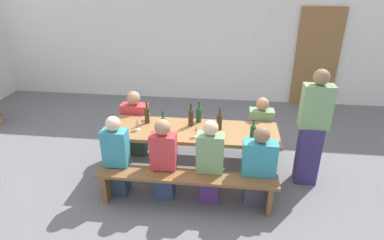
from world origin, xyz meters
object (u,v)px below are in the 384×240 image
Objects in this scene: tasting_table at (192,134)px; bench_near at (186,181)px; bench_far at (197,132)px; wine_glass_2 at (138,121)px; seated_guest_far_1 at (260,132)px; wine_glass_1 at (147,112)px; standing_host at (312,131)px; seated_guest_near_3 at (258,169)px; wine_bottle_3 at (253,134)px; wine_bottle_1 at (199,115)px; wine_bottle_4 at (219,122)px; wooden_door at (317,58)px; seated_guest_near_0 at (117,158)px; seated_guest_far_0 at (136,125)px; wine_bottle_0 at (163,125)px; wine_bottle_5 at (191,117)px; seated_guest_near_2 at (210,164)px; wine_glass_0 at (196,129)px; wine_bottle_2 at (147,115)px; seated_guest_near_1 at (164,161)px.

tasting_table is 1.04× the size of bench_near.
bench_far is 13.10× the size of wine_glass_2.
seated_guest_far_1 reaches higher than tasting_table.
seated_guest_far_1 reaches higher than wine_glass_1.
standing_host is at bearing -5.41° from wine_glass_1.
wine_bottle_3 is at bearing 20.74° from seated_guest_near_3.
bench_far is 1.18m from wine_glass_2.
wine_glass_1 is at bearing 82.02° from wine_glass_2.
bench_near is 1.00× the size of bench_far.
seated_guest_far_1 is (0.93, 0.25, -0.36)m from wine_bottle_1.
wine_glass_2 is at bearing -173.37° from tasting_table.
seated_guest_far_1 is at bearing 36.84° from wine_bottle_4.
wooden_door reaches higher than wine_glass_1.
standing_host is (2.56, 0.57, 0.26)m from seated_guest_near_0.
bench_near is at bearing 39.16° from seated_guest_far_0.
wine_bottle_0 is at bearing -115.32° from bench_far.
seated_guest_near_2 is (0.32, -0.65, -0.33)m from wine_bottle_5.
seated_guest_near_3 is 0.66× the size of standing_host.
wine_bottle_3 is 0.91m from seated_guest_far_1.
wine_bottle_0 reaches higher than wine_glass_1.
standing_host reaches higher than wine_glass_0.
seated_guest_near_0 reaches higher than wine_glass_2.
wine_bottle_4 is 1.13m from wine_glass_2.
bench_near is 1.07m from wine_bottle_1.
seated_guest_near_0 reaches higher than wine_bottle_4.
wine_bottle_1 is at bearing -74.92° from seated_guest_far_1.
tasting_table is 1.13m from seated_guest_far_1.
seated_guest_near_3 reaches higher than wine_bottle_0.
bench_far is at bearing 37.61° from wine_bottle_2.
wine_bottle_3 is at bearing -20.27° from wine_glass_1.
wine_glass_0 is at bearing 68.49° from seated_guest_near_3.
seated_guest_near_2 reaches higher than bench_far.
wine_bottle_4 reaches higher than wine_glass_2.
wine_bottle_2 is 0.79m from seated_guest_near_0.
seated_guest_near_3 is (1.64, -0.44, -0.36)m from wine_glass_2.
wine_bottle_3 is at bearing -114.25° from wooden_door.
wooden_door is at bearing -42.25° from seated_guest_near_0.
bench_near is at bearing -90.00° from tasting_table.
seated_guest_near_1 is 1.04× the size of seated_guest_far_0.
wooden_door is 11.81× the size of wine_glass_1.
wine_bottle_3 is 0.44m from seated_guest_near_3.
seated_guest_near_0 reaches higher than seated_guest_near_1.
seated_guest_near_1 is 0.59m from seated_guest_near_2.
seated_guest_far_0 is (-1.04, 0.25, -0.35)m from wine_bottle_1.
seated_guest_near_0 reaches higher than wine_bottle_3.
bench_far is 1.01m from seated_guest_far_1.
bench_far is 1.36m from wine_bottle_3.
seated_guest_near_0 is 1.04× the size of seated_guest_near_3.
wine_bottle_1 is at bearing 85.99° from bench_near.
wine_bottle_4 is at bearing -66.04° from seated_guest_near_0.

